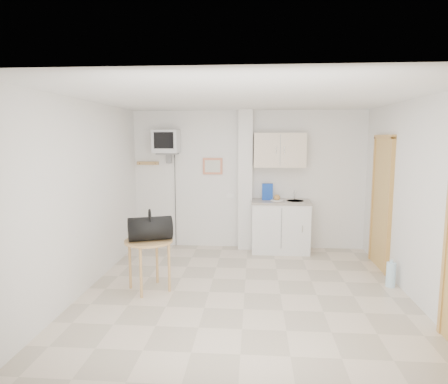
# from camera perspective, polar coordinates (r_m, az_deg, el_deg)

# --- Properties ---
(ground) EXTENTS (4.50, 4.50, 0.00)m
(ground) POSITION_cam_1_polar(r_m,az_deg,el_deg) (5.39, 2.95, -14.20)
(ground) COLOR beige
(ground) RESTS_ON ground
(room_envelope) EXTENTS (4.24, 4.54, 2.55)m
(room_envelope) POSITION_cam_1_polar(r_m,az_deg,el_deg) (5.11, 5.79, 2.36)
(room_envelope) COLOR white
(room_envelope) RESTS_ON ground
(kitchenette) EXTENTS (1.03, 0.58, 2.10)m
(kitchenette) POSITION_cam_1_polar(r_m,az_deg,el_deg) (7.12, 8.03, -2.10)
(kitchenette) COLOR silver
(kitchenette) RESTS_ON ground
(crt_television) EXTENTS (0.44, 0.45, 2.15)m
(crt_television) POSITION_cam_1_polar(r_m,az_deg,el_deg) (7.19, -8.22, 7.05)
(crt_television) COLOR slate
(crt_television) RESTS_ON ground
(round_table) EXTENTS (0.63, 0.63, 0.68)m
(round_table) POSITION_cam_1_polar(r_m,az_deg,el_deg) (5.39, -10.69, -7.67)
(round_table) COLOR #B4854D
(round_table) RESTS_ON ground
(duffel_bag) EXTENTS (0.63, 0.49, 0.42)m
(duffel_bag) POSITION_cam_1_polar(r_m,az_deg,el_deg) (5.32, -10.51, -5.13)
(duffel_bag) COLOR black
(duffel_bag) RESTS_ON round_table
(water_bottle) EXTENTS (0.13, 0.13, 0.38)m
(water_bottle) POSITION_cam_1_polar(r_m,az_deg,el_deg) (5.99, 22.73, -10.82)
(water_bottle) COLOR #BAE2F7
(water_bottle) RESTS_ON ground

